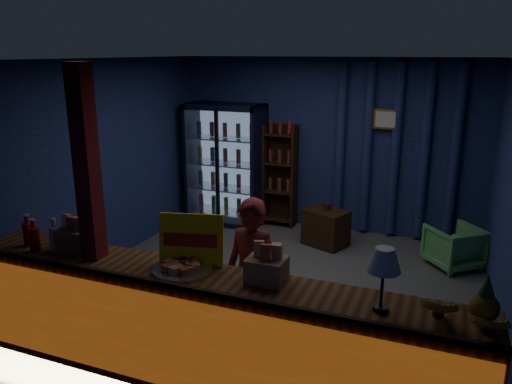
% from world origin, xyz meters
% --- Properties ---
extents(ground, '(4.60, 4.60, 0.00)m').
position_xyz_m(ground, '(0.00, 0.00, 0.00)').
color(ground, '#515154').
rests_on(ground, ground).
extents(room_walls, '(4.60, 4.60, 4.60)m').
position_xyz_m(room_walls, '(0.00, 0.00, 1.57)').
color(room_walls, navy).
rests_on(room_walls, ground).
extents(counter, '(4.40, 0.57, 0.99)m').
position_xyz_m(counter, '(0.00, -1.91, 0.48)').
color(counter, brown).
rests_on(counter, ground).
extents(support_post, '(0.16, 0.16, 2.60)m').
position_xyz_m(support_post, '(-1.05, -1.90, 1.30)').
color(support_post, maroon).
rests_on(support_post, ground).
extents(beverage_cooler, '(1.20, 0.62, 1.90)m').
position_xyz_m(beverage_cooler, '(-1.55, 1.92, 0.93)').
color(beverage_cooler, black).
rests_on(beverage_cooler, ground).
extents(bottle_shelf, '(0.50, 0.28, 1.60)m').
position_xyz_m(bottle_shelf, '(-0.70, 2.06, 0.79)').
color(bottle_shelf, '#351911').
rests_on(bottle_shelf, ground).
extents(curtain_folds, '(1.74, 0.14, 2.50)m').
position_xyz_m(curtain_folds, '(1.00, 2.14, 1.30)').
color(curtain_folds, navy).
rests_on(curtain_folds, room_walls).
extents(framed_picture, '(0.36, 0.04, 0.28)m').
position_xyz_m(framed_picture, '(0.85, 2.10, 1.75)').
color(framed_picture, gold).
rests_on(framed_picture, room_walls).
extents(shopkeeper, '(0.57, 0.42, 1.45)m').
position_xyz_m(shopkeeper, '(0.19, -1.35, 0.73)').
color(shopkeeper, maroon).
rests_on(shopkeeper, ground).
extents(green_chair, '(0.83, 0.84, 0.55)m').
position_xyz_m(green_chair, '(1.90, 1.32, 0.27)').
color(green_chair, '#5CB85F').
rests_on(green_chair, ground).
extents(side_table, '(0.69, 0.60, 0.63)m').
position_xyz_m(side_table, '(0.20, 1.43, 0.26)').
color(side_table, '#351911').
rests_on(side_table, ground).
extents(yellow_sign, '(0.55, 0.24, 0.43)m').
position_xyz_m(yellow_sign, '(-0.20, -1.71, 1.17)').
color(yellow_sign, yellow).
rests_on(yellow_sign, counter).
extents(soda_bottles, '(0.40, 0.17, 0.30)m').
position_xyz_m(soda_bottles, '(-1.63, -1.94, 1.07)').
color(soda_bottles, '#B91F0C').
rests_on(soda_bottles, counter).
extents(snack_box_left, '(0.32, 0.27, 0.32)m').
position_xyz_m(snack_box_left, '(-1.33, -1.82, 1.06)').
color(snack_box_left, tan).
rests_on(snack_box_left, counter).
extents(snack_box_centre, '(0.30, 0.24, 0.31)m').
position_xyz_m(snack_box_centre, '(0.51, -1.79, 1.06)').
color(snack_box_centre, tan).
rests_on(snack_box_centre, counter).
extents(pastry_tray, '(0.49, 0.49, 0.08)m').
position_xyz_m(pastry_tray, '(-0.20, -1.87, 0.98)').
color(pastry_tray, silver).
rests_on(pastry_tray, counter).
extents(banana_bunches, '(0.56, 0.32, 0.19)m').
position_xyz_m(banana_bunches, '(1.92, -1.96, 1.04)').
color(banana_bunches, gold).
rests_on(banana_bunches, counter).
extents(table_lamp, '(0.24, 0.24, 0.46)m').
position_xyz_m(table_lamp, '(1.40, -1.94, 1.31)').
color(table_lamp, black).
rests_on(table_lamp, counter).
extents(pineapple, '(0.19, 0.19, 0.33)m').
position_xyz_m(pineapple, '(2.05, -1.84, 1.09)').
color(pineapple, olive).
rests_on(pineapple, counter).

